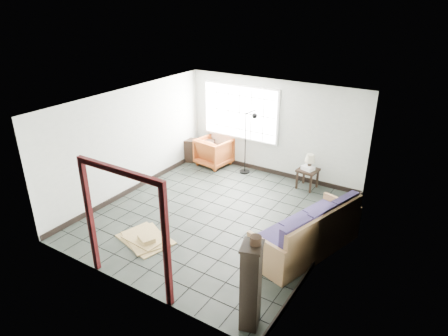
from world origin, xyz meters
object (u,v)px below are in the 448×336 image
Objects in this scene: side_table at (308,173)px; tall_shelf at (251,286)px; armchair at (214,150)px; futon_sofa at (309,235)px.

side_table is 0.37× the size of tall_shelf.
armchair is at bearing 180.00° from side_table.
armchair is 2.84m from side_table.
tall_shelf is at bearing -78.51° from side_table.
futon_sofa is at bearing 71.15° from tall_shelf.
side_table is (2.84, 0.00, -0.01)m from armchair.
futon_sofa reaches higher than side_table.
armchair is (-3.88, 2.58, 0.07)m from futon_sofa.
tall_shelf is (-0.07, -2.22, 0.35)m from futon_sofa.
futon_sofa reaches higher than armchair.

